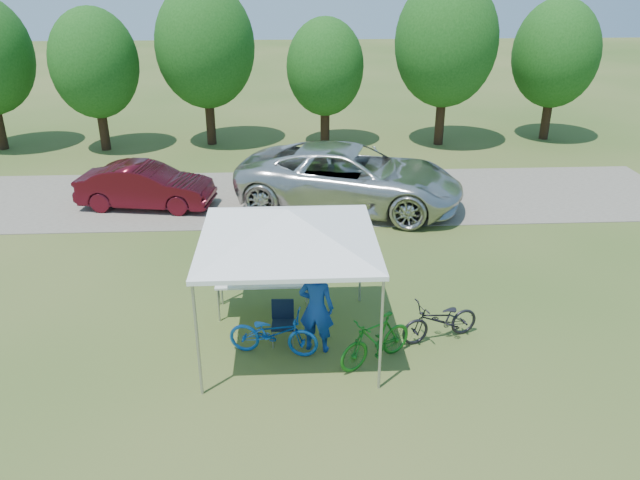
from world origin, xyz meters
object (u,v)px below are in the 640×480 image
object	(u,v)px
folding_table	(263,280)
bike_blue	(273,333)
bike_green	(376,340)
sedan	(146,186)
minivan	(350,177)
cyclist	(316,308)
cooler	(244,271)
folding_chair	(283,318)
bike_dark	(441,320)

from	to	relation	value
folding_table	bike_blue	xyz separation A→B (m)	(0.23, -1.53, -0.29)
bike_green	sedan	xyz separation A→B (m)	(-5.69, 8.12, 0.19)
minivan	folding_table	bearing A→B (deg)	174.88
sedan	cyclist	bearing A→B (deg)	-139.96
folding_table	cooler	xyz separation A→B (m)	(-0.37, 0.00, 0.21)
folding_chair	bike_dark	world-z (taller)	bike_dark
bike_blue	minivan	xyz separation A→B (m)	(2.12, 7.44, 0.49)
bike_blue	bike_green	bearing A→B (deg)	-89.90
bike_blue	bike_green	size ratio (longest dim) A/B	1.05
folding_table	sedan	world-z (taller)	sedan
bike_dark	folding_chair	bearing A→B (deg)	-109.64
cooler	bike_dark	bearing A→B (deg)	-17.93
cyclist	bike_green	size ratio (longest dim) A/B	1.13
bike_green	sedan	size ratio (longest dim) A/B	0.41
cyclist	bike_blue	xyz separation A→B (m)	(-0.80, -0.10, -0.45)
folding_table	bike_green	world-z (taller)	bike_green
cyclist	bike_dark	size ratio (longest dim) A/B	1.12
folding_chair	cyclist	xyz separation A→B (m)	(0.62, -0.34, 0.40)
cooler	bike_dark	world-z (taller)	cooler
bike_green	folding_chair	bearing A→B (deg)	-148.28
sedan	bike_green	bearing A→B (deg)	-136.24
folding_chair	sedan	distance (m)	8.33
bike_green	folding_table	bearing A→B (deg)	-164.79
cyclist	bike_dark	world-z (taller)	cyclist
bike_blue	cooler	bearing A→B (deg)	33.33
folding_table	bike_blue	size ratio (longest dim) A/B	1.13
cyclist	cooler	bearing A→B (deg)	-30.74
cooler	minivan	bearing A→B (deg)	65.26
cooler	cyclist	distance (m)	2.00
bike_green	cooler	bearing A→B (deg)	-160.14
cooler	cyclist	xyz separation A→B (m)	(1.40, -1.43, -0.05)
cyclist	minivan	distance (m)	7.46
bike_blue	folding_table	bearing A→B (deg)	20.43
cyclist	sedan	distance (m)	8.94
minivan	sedan	world-z (taller)	minivan
folding_chair	cooler	size ratio (longest dim) A/B	1.79
bike_dark	minivan	xyz separation A→B (m)	(-1.06, 7.13, 0.51)
bike_green	bike_blue	bearing A→B (deg)	-133.83
bike_green	sedan	world-z (taller)	sedan
sedan	minivan	bearing A→B (deg)	-84.09
folding_chair	minivan	distance (m)	7.28
sedan	bike_blue	bearing A→B (deg)	-144.81
folding_chair	minivan	size ratio (longest dim) A/B	0.13
folding_chair	sedan	bearing A→B (deg)	121.64
cyclist	bike_dark	bearing A→B (deg)	-159.94
folding_chair	bike_blue	distance (m)	0.47
folding_chair	bike_blue	world-z (taller)	bike_blue
bike_blue	folding_chair	bearing A→B (deg)	-9.81
folding_chair	cooler	xyz separation A→B (m)	(-0.78, 1.09, 0.46)
bike_blue	minivan	distance (m)	7.75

